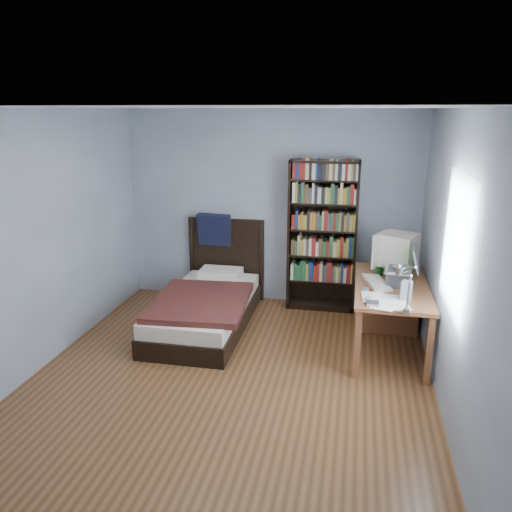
# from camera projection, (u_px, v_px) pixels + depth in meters

# --- Properties ---
(room) EXTENTS (4.20, 4.24, 2.50)m
(room) POSITION_uv_depth(u_px,v_px,m) (233.00, 252.00, 4.48)
(room) COLOR #59351A
(room) RESTS_ON ground
(desk) EXTENTS (0.75, 1.47, 0.73)m
(desk) POSITION_uv_depth(u_px,v_px,m) (388.00, 299.00, 5.66)
(desk) COLOR brown
(desk) RESTS_ON floor
(crt_monitor) EXTENTS (0.53, 0.49, 0.46)m
(crt_monitor) POSITION_uv_depth(u_px,v_px,m) (396.00, 250.00, 5.51)
(crt_monitor) COLOR #BFB29E
(crt_monitor) RESTS_ON desk
(laptop) EXTENTS (0.37, 0.37, 0.42)m
(laptop) POSITION_uv_depth(u_px,v_px,m) (400.00, 274.00, 5.15)
(laptop) COLOR #2D2D30
(laptop) RESTS_ON desk
(desk_lamp) EXTENTS (0.21, 0.47, 0.56)m
(desk_lamp) POSITION_uv_depth(u_px,v_px,m) (400.00, 276.00, 4.06)
(desk_lamp) COLOR #99999E
(desk_lamp) RESTS_ON desk
(keyboard) EXTENTS (0.32, 0.53, 0.05)m
(keyboard) POSITION_uv_depth(u_px,v_px,m) (377.00, 283.00, 5.20)
(keyboard) COLOR #B5AC96
(keyboard) RESTS_ON desk
(speaker) EXTENTS (0.12, 0.12, 0.19)m
(speaker) POSITION_uv_depth(u_px,v_px,m) (407.00, 291.00, 4.75)
(speaker) COLOR gray
(speaker) RESTS_ON desk
(soda_can) EXTENTS (0.06, 0.06, 0.12)m
(soda_can) POSITION_uv_depth(u_px,v_px,m) (379.00, 271.00, 5.45)
(soda_can) COLOR #083E0C
(soda_can) RESTS_ON desk
(mouse) EXTENTS (0.07, 0.12, 0.04)m
(mouse) POSITION_uv_depth(u_px,v_px,m) (391.00, 274.00, 5.49)
(mouse) COLOR silver
(mouse) RESTS_ON desk
(phone_silver) EXTENTS (0.06, 0.11, 0.02)m
(phone_silver) POSITION_uv_depth(u_px,v_px,m) (366.00, 290.00, 5.01)
(phone_silver) COLOR silver
(phone_silver) RESTS_ON desk
(phone_grey) EXTENTS (0.08, 0.10, 0.02)m
(phone_grey) POSITION_uv_depth(u_px,v_px,m) (367.00, 299.00, 4.78)
(phone_grey) COLOR gray
(phone_grey) RESTS_ON desk
(external_drive) EXTENTS (0.11, 0.11, 0.02)m
(external_drive) POSITION_uv_depth(u_px,v_px,m) (373.00, 303.00, 4.66)
(external_drive) COLOR gray
(external_drive) RESTS_ON desk
(bookshelf) EXTENTS (0.86, 0.30, 1.90)m
(bookshelf) POSITION_uv_depth(u_px,v_px,m) (322.00, 236.00, 6.26)
(bookshelf) COLOR black
(bookshelf) RESTS_ON floor
(bed) EXTENTS (1.12, 2.05, 1.16)m
(bed) POSITION_uv_depth(u_px,v_px,m) (207.00, 303.00, 5.95)
(bed) COLOR black
(bed) RESTS_ON floor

